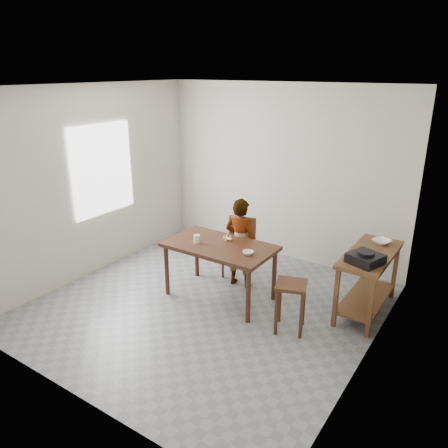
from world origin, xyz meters
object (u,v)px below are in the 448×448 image
Objects in this scene: dining_table at (220,271)px; child at (241,243)px; prep_counter at (367,282)px; dining_chair at (238,248)px; stool at (290,307)px.

child is at bearing 83.86° from dining_table.
prep_counter is 1.42× the size of dining_chair.
child reaches higher than stool.
dining_table is 2.33× the size of stool.
dining_table is 1.17× the size of prep_counter.
prep_counter is 1.71m from child.
prep_counter is 1.99× the size of stool.
prep_counter is (1.72, 0.70, 0.03)m from dining_table.
dining_table is 1.13m from stool.
child is at bearing -171.05° from prep_counter.
stool is at bearing 144.92° from child.
dining_chair is 1.55m from stool.
dining_chair is at bearing 144.72° from stool.
dining_chair reaches higher than prep_counter.
prep_counter is at bearing 22.15° from dining_table.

